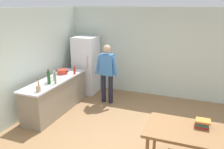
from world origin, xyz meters
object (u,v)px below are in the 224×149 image
Objects in this scene: utensil_jar at (38,88)px; bottle_beer_brown at (54,73)px; cooking_pot at (62,72)px; bottle_wine_dark at (49,77)px; bottle_wine_green at (49,78)px; bottle_sauce_red at (74,71)px; bottle_water_clear at (54,75)px; refrigerator at (86,65)px; book_stack at (202,123)px; dining_table at (187,134)px; person at (107,70)px; bottle_vinegar_tall at (55,79)px.

utensil_jar is 1.23× the size of bottle_beer_brown.
cooking_pot is 0.75m from bottle_wine_dark.
bottle_wine_green is at bearing -78.82° from cooking_pot.
bottle_sauce_red is 0.71× the size of bottle_wine_green.
cooking_pot is 1.33× the size of bottle_water_clear.
refrigerator reaches higher than book_stack.
book_stack is (0.22, 0.19, 0.15)m from dining_table.
bottle_beer_brown is at bearing 126.72° from bottle_water_clear.
utensil_jar is at bearing 179.13° from book_stack.
bottle_beer_brown is at bearing -129.97° from bottle_sauce_red.
utensil_jar is 1.33× the size of bottle_sauce_red.
person is (0.95, -0.55, 0.08)m from refrigerator.
bottle_wine_dark is at bearing 128.14° from bottle_wine_green.
book_stack is (3.58, -0.88, -0.21)m from bottle_water_clear.
bottle_sauce_red is 0.80× the size of bottle_water_clear.
bottle_water_clear reaches higher than bottle_sauce_red.
bottle_water_clear is at bearing -92.04° from refrigerator.
person is 1.65m from bottle_wine_dark.
bottle_beer_brown is at bearing -98.00° from cooking_pot.
dining_table is at bearing -4.22° from utensil_jar.
dining_table is (3.30, -2.70, -0.23)m from refrigerator.
bottle_vinegar_tall is at bearing 25.95° from bottle_wine_green.
utensil_jar is at bearing -80.36° from bottle_water_clear.
utensil_jar is 3.44m from book_stack.
bottle_sauce_red is (0.07, 1.48, 0.02)m from utensil_jar.
bottle_wine_green reaches higher than utensil_jar.
bottle_wine_dark is 1.06× the size of bottle_vinegar_tall.
bottle_water_clear is at bearing -77.98° from cooking_pot.
bottle_wine_dark is (-1.04, -1.28, 0.07)m from person.
person is at bearing 27.95° from bottle_sauce_red.
dining_table is at bearing -14.31° from bottle_wine_dark.
book_stack is at bearing -10.65° from bottle_vinegar_tall.
bottle_vinegar_tall is 0.94× the size of bottle_wine_green.
dining_table is at bearing -39.29° from refrigerator.
refrigerator is 4.50× the size of cooking_pot.
refrigerator is 7.12× the size of book_stack.
person is 7.08× the size of bottle_sauce_red.
utensil_jar reaches higher than book_stack.
bottle_wine_green is 1.13× the size of bottle_water_clear.
bottle_wine_dark reaches higher than bottle_water_clear.
bottle_beer_brown is 0.76× the size of bottle_wine_green.
bottle_beer_brown is (-1.17, -0.87, 0.03)m from person.
utensil_jar reaches higher than bottle_sauce_red.
bottle_wine_green is at bearing -67.66° from bottle_beer_brown.
bottle_beer_brown is 0.87× the size of bottle_water_clear.
bottle_wine_green is 0.31m from bottle_water_clear.
cooking_pot is at bearing 158.91° from book_stack.
bottle_wine_green is (-0.01, -1.94, 0.15)m from refrigerator.
bottle_sauce_red is 3.71m from book_stack.
dining_table is 5.38× the size of bottle_beer_brown.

